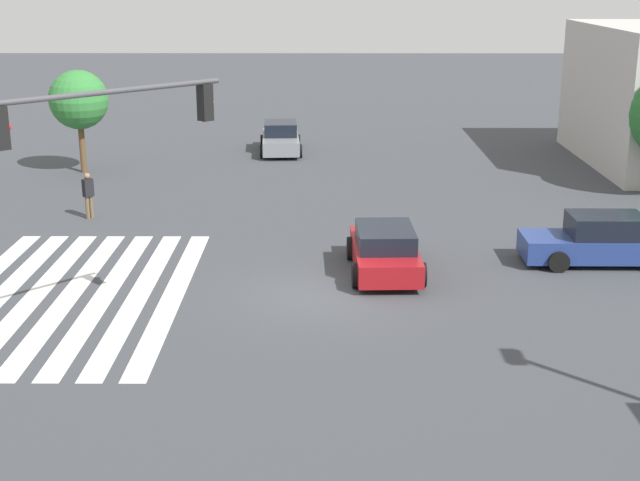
# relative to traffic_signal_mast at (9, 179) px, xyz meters

# --- Properties ---
(ground_plane) EXTENTS (151.59, 151.59, 0.00)m
(ground_plane) POSITION_rel_traffic_signal_mast_xyz_m (-6.09, 6.09, -4.67)
(ground_plane) COLOR #3D3F44
(crosswalk_markings) EXTENTS (11.18, 6.30, 0.01)m
(crosswalk_markings) POSITION_rel_traffic_signal_mast_xyz_m (-6.09, -0.82, -4.67)
(crosswalk_markings) COLOR silver
(crosswalk_markings) RESTS_ON ground_plane
(traffic_signal_mast) EXTENTS (5.54, 5.54, 6.40)m
(traffic_signal_mast) POSITION_rel_traffic_signal_mast_xyz_m (0.00, 0.00, 0.00)
(traffic_signal_mast) COLOR #47474C
(traffic_signal_mast) RESTS_ON ground_plane
(car_0) EXTENTS (1.98, 4.86, 1.53)m
(car_0) POSITION_rel_traffic_signal_mast_xyz_m (-8.89, 14.70, -3.97)
(car_0) COLOR navy
(car_0) RESTS_ON ground_plane
(car_1) EXTENTS (4.50, 2.21, 1.47)m
(car_1) POSITION_rel_traffic_signal_mast_xyz_m (-26.36, 4.06, -3.99)
(car_1) COLOR gray
(car_1) RESTS_ON ground_plane
(car_2) EXTENTS (4.22, 2.18, 1.40)m
(car_2) POSITION_rel_traffic_signal_mast_xyz_m (-7.97, 7.99, -3.99)
(car_2) COLOR maroon
(car_2) RESTS_ON ground_plane
(pedestrian) EXTENTS (0.41, 0.41, 1.68)m
(pedestrian) POSITION_rel_traffic_signal_mast_xyz_m (-14.00, -2.28, -3.73)
(pedestrian) COLOR brown
(pedestrian) RESTS_ON ground_plane
(tree_corner_c) EXTENTS (2.57, 2.57, 4.51)m
(tree_corner_c) POSITION_rel_traffic_signal_mast_xyz_m (-21.70, -4.48, -1.46)
(tree_corner_c) COLOR brown
(tree_corner_c) RESTS_ON ground_plane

